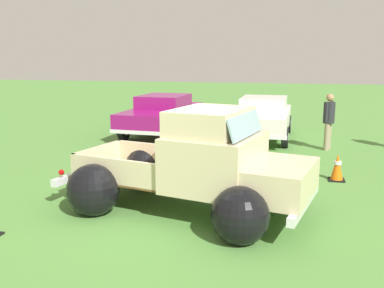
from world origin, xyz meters
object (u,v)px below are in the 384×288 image
Objects in this scene: show_car_0 at (163,113)px; lane_cone_0 at (337,167)px; spectator_0 at (329,118)px; vintage_pickup_truck at (202,172)px; show_car_1 at (263,116)px.

show_car_0 is 7.53m from lane_cone_0.
show_car_0 is 2.77× the size of spectator_0.
spectator_0 is at bearing 89.40° from lane_cone_0.
show_car_1 is at bearing 98.26° from vintage_pickup_truck.
vintage_pickup_truck reaches higher than show_car_1.
show_car_0 is (-3.06, 7.62, 0.03)m from vintage_pickup_truck.
show_car_1 is 7.00× the size of lane_cone_0.
show_car_1 is (0.61, 7.61, 0.02)m from vintage_pickup_truck.
show_car_1 is (3.66, -0.01, -0.00)m from show_car_0.
spectator_0 is at bearing 78.88° from show_car_0.
vintage_pickup_truck is 3.80m from lane_cone_0.
show_car_0 is at bearing -88.83° from show_car_1.
vintage_pickup_truck is at bearing -3.18° from show_car_1.
vintage_pickup_truck is 8.21m from show_car_0.
show_car_0 reaches higher than lane_cone_0.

